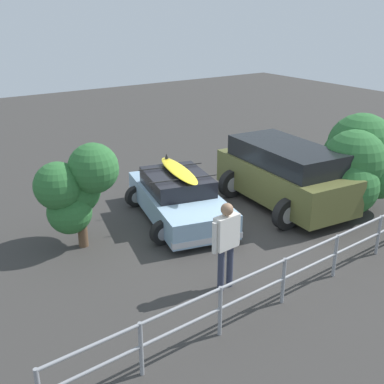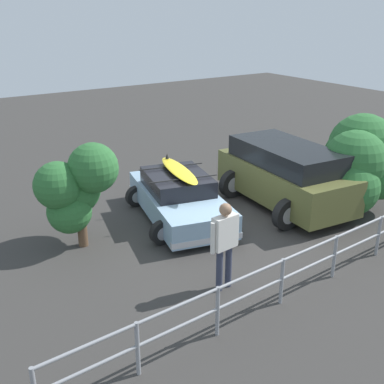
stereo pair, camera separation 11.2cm
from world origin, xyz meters
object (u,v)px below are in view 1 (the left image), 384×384
Objects in this scene: sedan_car at (179,198)px; person_bystander at (226,238)px; suv_car at (284,174)px; bush_near_left at (75,187)px; bush_near_right at (357,161)px.

person_bystander is at bearing 72.37° from sedan_car.
suv_car is 2.44× the size of person_bystander.
sedan_car is 2.34× the size of person_bystander.
sedan_car is at bearing 178.16° from bush_near_left.
bush_near_left reaches higher than person_bystander.
sedan_car is at bearing -16.89° from suv_car.
bush_near_left reaches higher than sedan_car.
sedan_car is 2.89m from bush_near_left.
bush_near_right is (-5.61, -1.37, 0.21)m from person_bystander.
bush_near_right reaches higher than suv_car.
suv_car is 1.57× the size of bush_near_right.
person_bystander reaches higher than suv_car.
bush_near_left is at bearing -1.84° from sedan_car.
sedan_car is 0.96× the size of suv_car.
bush_near_left is (1.68, -3.48, 0.32)m from person_bystander.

